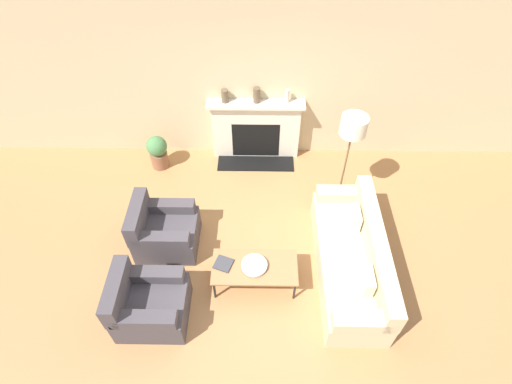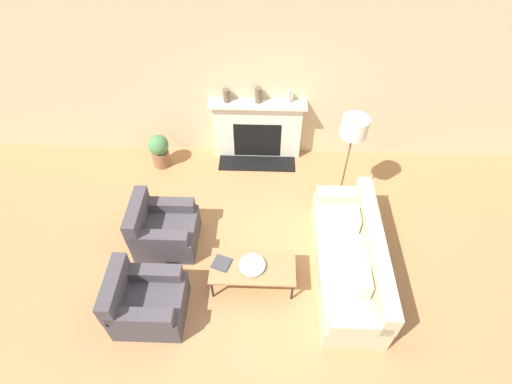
# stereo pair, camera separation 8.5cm
# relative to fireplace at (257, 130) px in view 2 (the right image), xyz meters

# --- Properties ---
(ground_plane) EXTENTS (18.00, 18.00, 0.00)m
(ground_plane) POSITION_rel_fireplace_xyz_m (0.24, -2.51, -0.55)
(ground_plane) COLOR #A87547
(wall_back) EXTENTS (18.00, 0.06, 2.90)m
(wall_back) POSITION_rel_fireplace_xyz_m (0.24, 0.14, 0.90)
(wall_back) COLOR #C6B289
(wall_back) RESTS_ON ground_plane
(fireplace) EXTENTS (1.64, 0.59, 1.13)m
(fireplace) POSITION_rel_fireplace_xyz_m (0.00, 0.00, 0.00)
(fireplace) COLOR beige
(fireplace) RESTS_ON ground_plane
(couch) EXTENTS (0.81, 2.23, 0.81)m
(couch) POSITION_rel_fireplace_xyz_m (1.36, -2.47, -0.24)
(couch) COLOR #CCB78E
(couch) RESTS_ON ground_plane
(armchair_near) EXTENTS (0.88, 0.78, 0.82)m
(armchair_near) POSITION_rel_fireplace_xyz_m (-1.32, -3.19, -0.24)
(armchair_near) COLOR #423D42
(armchair_near) RESTS_ON ground_plane
(armchair_far) EXTENTS (0.88, 0.78, 0.82)m
(armchair_far) POSITION_rel_fireplace_xyz_m (-1.32, -2.04, -0.24)
(armchair_far) COLOR #423D42
(armchair_far) RESTS_ON ground_plane
(coffee_table) EXTENTS (1.14, 0.56, 0.39)m
(coffee_table) POSITION_rel_fireplace_xyz_m (0.02, -2.67, -0.19)
(coffee_table) COLOR olive
(coffee_table) RESTS_ON ground_plane
(bowl) EXTENTS (0.35, 0.35, 0.05)m
(bowl) POSITION_rel_fireplace_xyz_m (0.02, -2.68, -0.12)
(bowl) COLOR silver
(bowl) RESTS_ON coffee_table
(book) EXTENTS (0.29, 0.28, 0.02)m
(book) POSITION_rel_fireplace_xyz_m (-0.40, -2.65, -0.14)
(book) COLOR #38383D
(book) RESTS_ON coffee_table
(floor_lamp) EXTENTS (0.39, 0.39, 1.64)m
(floor_lamp) POSITION_rel_fireplace_xyz_m (1.38, -1.06, 0.85)
(floor_lamp) COLOR brown
(floor_lamp) RESTS_ON ground_plane
(mantel_vase_left) EXTENTS (0.12, 0.12, 0.22)m
(mantel_vase_left) POSITION_rel_fireplace_xyz_m (-0.51, 0.01, 0.69)
(mantel_vase_left) COLOR brown
(mantel_vase_left) RESTS_ON fireplace
(mantel_vase_center_left) EXTENTS (0.12, 0.12, 0.26)m
(mantel_vase_center_left) POSITION_rel_fireplace_xyz_m (0.01, 0.01, 0.71)
(mantel_vase_center_left) COLOR brown
(mantel_vase_center_left) RESTS_ON fireplace
(mantel_vase_center_right) EXTENTS (0.07, 0.07, 0.24)m
(mantel_vase_center_right) POSITION_rel_fireplace_xyz_m (0.51, 0.01, 0.70)
(mantel_vase_center_right) COLOR beige
(mantel_vase_center_right) RESTS_ON fireplace
(potted_plant) EXTENTS (0.35, 0.35, 0.63)m
(potted_plant) POSITION_rel_fireplace_xyz_m (-1.70, -0.33, -0.21)
(potted_plant) COLOR brown
(potted_plant) RESTS_ON ground_plane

